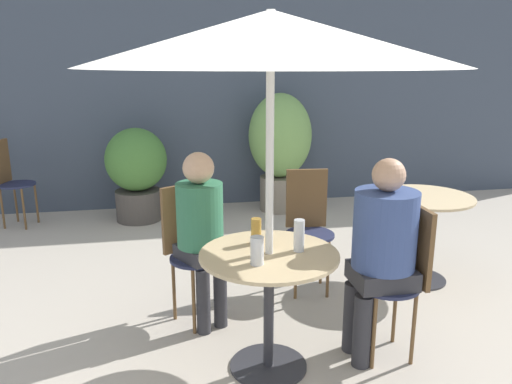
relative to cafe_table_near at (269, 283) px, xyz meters
name	(u,v)px	position (x,y,z in m)	size (l,w,h in m)	color
storefront_wall	(201,84)	(-0.08, 3.60, 0.96)	(10.00, 0.06, 3.00)	#3D4756
cafe_table_near	(269,283)	(0.00, 0.00, 0.00)	(0.79, 0.79, 0.72)	#2D2D33
cafe_table_far	(422,218)	(1.47, 0.98, 0.00)	(0.78, 0.78, 0.72)	#2D2D33
bistro_chair_0	(403,268)	(0.82, 0.00, 0.03)	(0.38, 0.38, 0.95)	#232847
bistro_chair_1	(190,240)	(-0.41, 0.71, 0.03)	(0.42, 0.43, 0.95)	#232847
bistro_chair_2	(8,175)	(-2.23, 3.11, 0.03)	(0.42, 0.40, 0.95)	#232847
bistro_chair_3	(308,219)	(0.53, 1.03, 0.03)	(0.38, 0.39, 0.95)	#232847
seated_person_0	(381,244)	(0.67, 0.00, 0.19)	(0.38, 0.37, 1.24)	#2D2D33
seated_person_1	(201,223)	(-0.33, 0.58, 0.19)	(0.37, 0.38, 1.20)	#2D2D33
beer_glass_0	(299,236)	(0.17, 0.00, 0.27)	(0.06, 0.06, 0.18)	silver
beer_glass_1	(256,231)	(-0.04, 0.17, 0.26)	(0.06, 0.06, 0.15)	#B28433
beer_glass_2	(257,251)	(-0.10, -0.14, 0.26)	(0.07, 0.07, 0.15)	silver
potted_plant_0	(137,170)	(-0.87, 3.07, 0.05)	(0.68, 0.68, 1.05)	#47423D
potted_plant_1	(280,144)	(0.81, 3.17, 0.27)	(0.75, 0.75, 1.41)	slate
umbrella	(271,40)	(0.00, 0.00, 1.32)	(1.94, 1.94, 2.01)	silver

